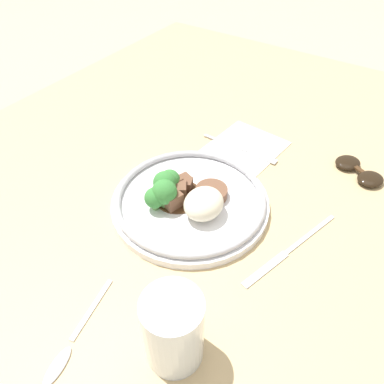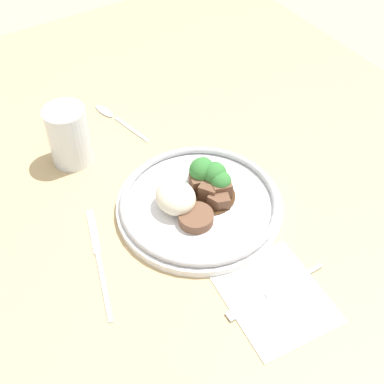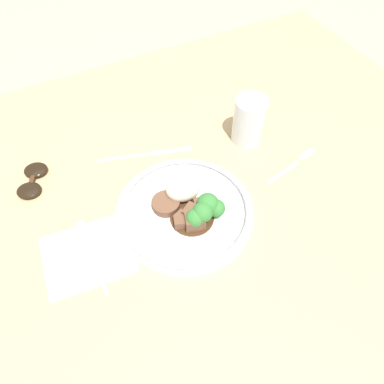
# 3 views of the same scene
# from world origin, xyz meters

# --- Properties ---
(ground_plane) EXTENTS (8.00, 8.00, 0.00)m
(ground_plane) POSITION_xyz_m (0.00, 0.00, 0.00)
(ground_plane) COLOR tan
(dining_table) EXTENTS (1.50, 1.15, 0.03)m
(dining_table) POSITION_xyz_m (0.00, 0.00, 0.02)
(dining_table) COLOR tan
(dining_table) RESTS_ON ground
(napkin) EXTENTS (0.18, 0.15, 0.00)m
(napkin) POSITION_xyz_m (-0.19, -0.00, 0.03)
(napkin) COLOR silver
(napkin) RESTS_ON dining_table
(plate) EXTENTS (0.28, 0.28, 0.07)m
(plate) POSITION_xyz_m (0.02, -0.00, 0.05)
(plate) COLOR white
(plate) RESTS_ON dining_table
(juice_glass) EXTENTS (0.07, 0.07, 0.11)m
(juice_glass) POSITION_xyz_m (0.24, 0.13, 0.08)
(juice_glass) COLOR orange
(juice_glass) RESTS_ON dining_table
(fork) EXTENTS (0.02, 0.17, 0.00)m
(fork) POSITION_xyz_m (-0.19, 0.01, 0.03)
(fork) COLOR silver
(fork) RESTS_ON napkin
(knife) EXTENTS (0.22, 0.07, 0.00)m
(knife) POSITION_xyz_m (0.01, 0.19, 0.03)
(knife) COLOR silver
(knife) RESTS_ON dining_table
(spoon) EXTENTS (0.16, 0.05, 0.01)m
(spoon) POSITION_xyz_m (0.32, 0.02, 0.03)
(spoon) COLOR silver
(spoon) RESTS_ON dining_table
(sunglasses) EXTENTS (0.09, 0.12, 0.02)m
(sunglasses) POSITION_xyz_m (-0.25, 0.23, 0.04)
(sunglasses) COLOR black
(sunglasses) RESTS_ON dining_table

